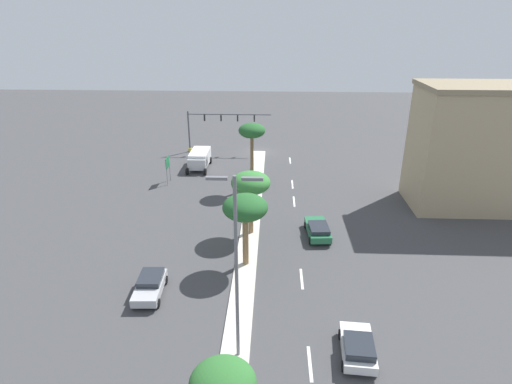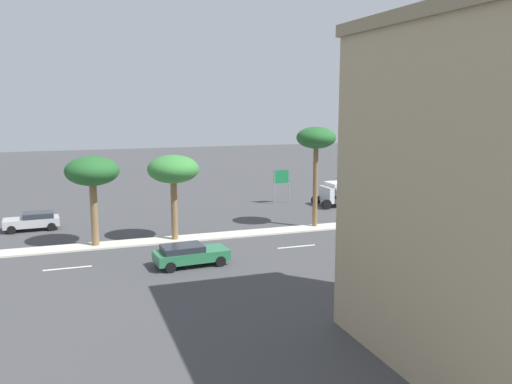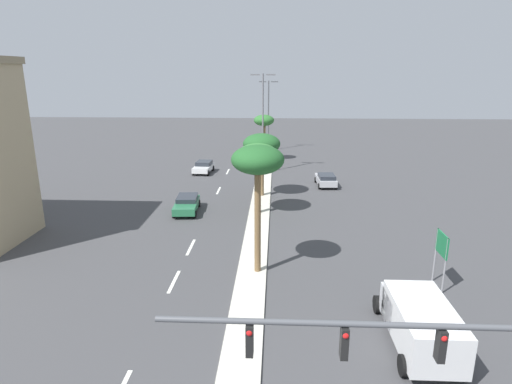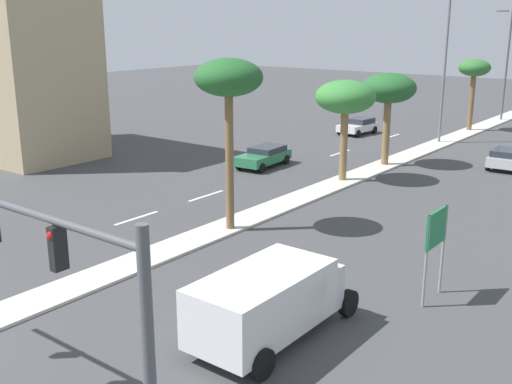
% 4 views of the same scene
% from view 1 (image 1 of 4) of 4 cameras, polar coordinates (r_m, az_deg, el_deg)
% --- Properties ---
extents(ground_plane, '(160.00, 160.00, 0.00)m').
position_cam_1_polar(ground_plane, '(41.07, -0.78, -4.86)').
color(ground_plane, '#424244').
extents(median_curb, '(1.80, 63.69, 0.12)m').
position_cam_1_polar(median_curb, '(34.95, -1.44, -10.18)').
color(median_curb, beige).
rests_on(median_curb, ground).
extents(lane_stripe_front, '(0.20, 2.80, 0.01)m').
position_cam_1_polar(lane_stripe_front, '(60.22, 4.67, 4.30)').
color(lane_stripe_front, silver).
rests_on(lane_stripe_front, ground).
extents(lane_stripe_right, '(0.20, 2.80, 0.01)m').
position_cam_1_polar(lane_stripe_right, '(51.59, 4.98, 1.05)').
color(lane_stripe_right, silver).
rests_on(lane_stripe_right, ground).
extents(lane_stripe_leading, '(0.20, 2.80, 0.01)m').
position_cam_1_polar(lane_stripe_leading, '(46.86, 5.21, -1.29)').
color(lane_stripe_leading, silver).
rests_on(lane_stripe_leading, ground).
extents(lane_stripe_outboard, '(0.20, 2.80, 0.01)m').
position_cam_1_polar(lane_stripe_outboard, '(33.83, 6.24, -11.68)').
color(lane_stripe_outboard, silver).
rests_on(lane_stripe_outboard, ground).
extents(lane_stripe_mid, '(0.20, 2.80, 0.01)m').
position_cam_1_polar(lane_stripe_mid, '(27.12, 7.36, -22.18)').
color(lane_stripe_mid, silver).
rests_on(lane_stripe_mid, ground).
extents(traffic_signal_gantry, '(12.55, 0.53, 6.20)m').
position_cam_1_polar(traffic_signal_gantry, '(63.33, -6.24, 8.96)').
color(traffic_signal_gantry, '#515459').
rests_on(traffic_signal_gantry, ground).
extents(directional_road_sign, '(0.10, 1.66, 3.30)m').
position_cam_1_polar(directional_road_sign, '(52.25, -11.95, 3.68)').
color(directional_road_sign, gray).
rests_on(directional_road_sign, ground).
extents(commercial_building, '(13.74, 7.46, 12.98)m').
position_cam_1_polar(commercial_building, '(49.46, 28.38, 5.33)').
color(commercial_building, tan).
rests_on(commercial_building, ground).
extents(palm_tree_outboard, '(3.06, 3.06, 7.82)m').
position_cam_1_polar(palm_tree_outboard, '(48.05, -0.56, 8.14)').
color(palm_tree_outboard, brown).
rests_on(palm_tree_outboard, median_curb).
extents(palm_tree_inboard, '(3.60, 3.60, 6.04)m').
position_cam_1_polar(palm_tree_inboard, '(37.90, -0.73, 1.13)').
color(palm_tree_inboard, olive).
rests_on(palm_tree_inboard, median_curb).
extents(palm_tree_front, '(3.61, 3.61, 6.13)m').
position_cam_1_polar(palm_tree_front, '(32.88, -1.48, -2.28)').
color(palm_tree_front, olive).
rests_on(palm_tree_front, median_curb).
extents(street_lamp_rear, '(2.90, 0.24, 11.62)m').
position_cam_1_polar(street_lamp_rear, '(23.17, -2.71, -9.27)').
color(street_lamp_rear, slate).
rests_on(street_lamp_rear, median_curb).
extents(sedan_silver_leading, '(2.13, 4.14, 1.36)m').
position_cam_1_polar(sedan_silver_leading, '(32.62, -14.26, -12.23)').
color(sedan_silver_leading, '#B2B2B7').
rests_on(sedan_silver_leading, ground).
extents(sedan_white_center, '(2.27, 3.93, 1.37)m').
position_cam_1_polar(sedan_white_center, '(27.52, 13.73, -19.85)').
color(sedan_white_center, silver).
rests_on(sedan_white_center, ground).
extents(sedan_green_near, '(2.30, 4.55, 1.31)m').
position_cam_1_polar(sedan_green_near, '(39.61, 8.43, -5.06)').
color(sedan_green_near, '#287047').
rests_on(sedan_green_near, ground).
extents(box_truck, '(2.64, 6.05, 2.27)m').
position_cam_1_polar(box_truck, '(57.15, -7.74, 4.49)').
color(box_truck, silver).
rests_on(box_truck, ground).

